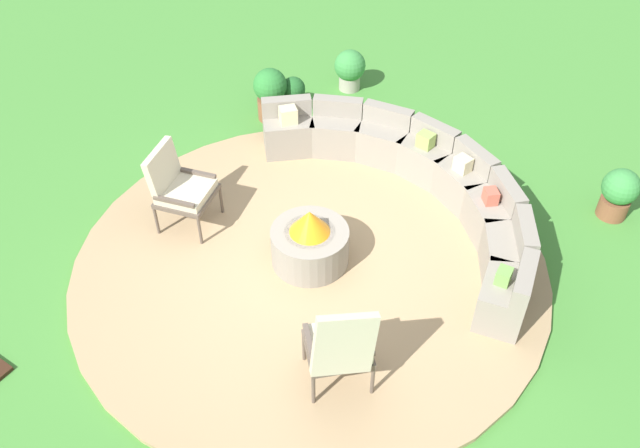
# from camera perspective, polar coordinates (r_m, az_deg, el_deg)

# --- Properties ---
(ground_plane) EXTENTS (24.00, 24.00, 0.00)m
(ground_plane) POSITION_cam_1_polar(r_m,az_deg,el_deg) (7.39, -0.86, -3.46)
(ground_plane) COLOR #478C38
(patio_circle) EXTENTS (5.25, 5.25, 0.06)m
(patio_circle) POSITION_cam_1_polar(r_m,az_deg,el_deg) (7.37, -0.86, -3.29)
(patio_circle) COLOR tan
(patio_circle) RESTS_ON ground_plane
(fire_pit) EXTENTS (0.85, 0.85, 0.71)m
(fire_pit) POSITION_cam_1_polar(r_m,az_deg,el_deg) (7.15, -0.88, -1.57)
(fire_pit) COLOR gray
(fire_pit) RESTS_ON patio_circle
(curved_stone_bench) EXTENTS (4.13, 2.29, 0.72)m
(curved_stone_bench) POSITION_cam_1_polar(r_m,az_deg,el_deg) (7.99, 8.54, 3.64)
(curved_stone_bench) COLOR gray
(curved_stone_bench) RESTS_ON patio_circle
(lounge_chair_front_left) EXTENTS (0.74, 0.74, 1.00)m
(lounge_chair_front_left) POSITION_cam_1_polar(r_m,az_deg,el_deg) (7.64, -12.15, 3.26)
(lounge_chair_front_left) COLOR brown
(lounge_chair_front_left) RESTS_ON patio_circle
(lounge_chair_front_right) EXTENTS (0.78, 0.81, 1.10)m
(lounge_chair_front_right) POSITION_cam_1_polar(r_m,az_deg,el_deg) (5.86, 1.77, -10.49)
(lounge_chair_front_right) COLOR brown
(lounge_chair_front_right) RESTS_ON patio_circle
(potted_plant_2) EXTENTS (0.43, 0.43, 0.66)m
(potted_plant_2) POSITION_cam_1_polar(r_m,az_deg,el_deg) (8.52, 24.46, 2.52)
(potted_plant_2) COLOR brown
(potted_plant_2) RESTS_ON ground_plane
(potted_plant_3) EXTENTS (0.34, 0.34, 0.57)m
(potted_plant_3) POSITION_cam_1_polar(r_m,az_deg,el_deg) (9.64, -2.31, 11.25)
(potted_plant_3) COLOR #A89E8E
(potted_plant_3) RESTS_ON ground_plane
(potted_plant_4) EXTENTS (0.48, 0.48, 0.78)m
(potted_plant_4) POSITION_cam_1_polar(r_m,az_deg,el_deg) (9.49, -4.30, 11.32)
(potted_plant_4) COLOR brown
(potted_plant_4) RESTS_ON ground_plane
(potted_plant_5) EXTENTS (0.47, 0.47, 0.63)m
(potted_plant_5) POSITION_cam_1_polar(r_m,az_deg,el_deg) (10.22, 2.60, 13.31)
(potted_plant_5) COLOR #A89E8E
(potted_plant_5) RESTS_ON ground_plane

